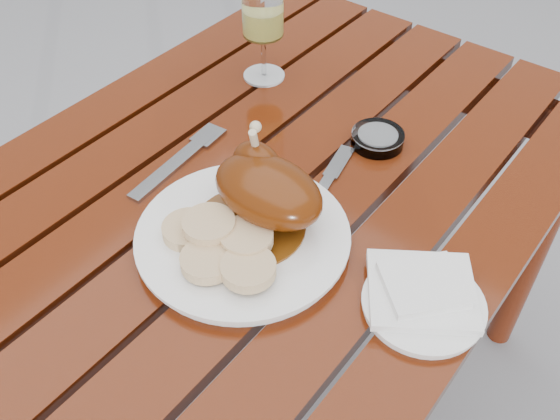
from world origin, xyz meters
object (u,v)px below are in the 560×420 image
object	(u,v)px
table	(266,319)
wine_glass	(263,32)
side_plate	(423,305)
ashtray	(378,139)
dinner_plate	(243,237)

from	to	relation	value
table	wine_glass	xyz separation A→B (m)	(-0.18, 0.23, 0.47)
table	side_plate	distance (m)	0.50
wine_glass	side_plate	bearing A→B (deg)	-30.71
wine_glass	ashtray	world-z (taller)	wine_glass
table	dinner_plate	bearing A→B (deg)	-62.01
dinner_plate	side_plate	world-z (taller)	dinner_plate
side_plate	ashtray	world-z (taller)	ashtray
wine_glass	side_plate	distance (m)	0.60
side_plate	ashtray	distance (m)	0.34
table	dinner_plate	distance (m)	0.41
wine_glass	side_plate	world-z (taller)	wine_glass
wine_glass	table	bearing A→B (deg)	-51.80
ashtray	wine_glass	bearing A→B (deg)	170.92
table	side_plate	size ratio (longest dim) A/B	7.49
table	side_plate	xyz separation A→B (m)	(0.32, -0.07, 0.38)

